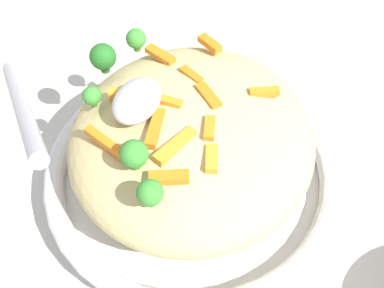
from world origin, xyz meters
name	(u,v)px	position (x,y,z in m)	size (l,w,h in m)	color
ground_plane	(192,187)	(0.00, 0.00, 0.00)	(2.40, 2.40, 0.00)	beige
serving_bowl	(192,174)	(0.00, 0.00, 0.02)	(0.30, 0.30, 0.05)	silver
pasta_mound	(192,139)	(0.00, 0.00, 0.08)	(0.24, 0.23, 0.09)	#D1BA7A
carrot_piece_0	(180,147)	(0.04, 0.00, 0.13)	(0.04, 0.01, 0.01)	orange
carrot_piece_1	(208,96)	(-0.02, 0.01, 0.13)	(0.03, 0.01, 0.01)	orange
carrot_piece_2	(192,75)	(-0.04, -0.01, 0.13)	(0.03, 0.01, 0.01)	orange
carrot_piece_3	(169,177)	(0.07, 0.01, 0.12)	(0.03, 0.01, 0.01)	orange
carrot_piece_4	(164,104)	(0.00, -0.02, 0.13)	(0.03, 0.01, 0.01)	orange
carrot_piece_5	(105,142)	(0.06, -0.06, 0.12)	(0.04, 0.01, 0.01)	orange
carrot_piece_6	(210,128)	(0.02, 0.02, 0.13)	(0.02, 0.01, 0.01)	orange
carrot_piece_7	(129,94)	(0.00, -0.06, 0.13)	(0.04, 0.01, 0.01)	orange
carrot_piece_8	(212,159)	(0.04, 0.03, 0.12)	(0.03, 0.01, 0.01)	orange
carrot_piece_9	(210,43)	(-0.09, -0.01, 0.12)	(0.03, 0.01, 0.01)	orange
carrot_piece_10	(264,92)	(-0.04, 0.05, 0.12)	(0.03, 0.01, 0.01)	orange
carrot_piece_11	(160,55)	(-0.06, -0.05, 0.12)	(0.03, 0.01, 0.01)	orange
carrot_piece_12	(155,128)	(0.03, -0.02, 0.13)	(0.04, 0.01, 0.01)	orange
broccoli_floret_0	(92,96)	(0.02, -0.09, 0.13)	(0.02, 0.02, 0.02)	#377928
broccoli_floret_1	(136,39)	(-0.06, -0.08, 0.13)	(0.02, 0.02, 0.02)	#377928
broccoli_floret_2	(103,57)	(-0.03, -0.10, 0.14)	(0.03, 0.03, 0.03)	#205B1C
broccoli_floret_3	(153,194)	(0.10, 0.00, 0.13)	(0.02, 0.02, 0.03)	#377928
broccoli_floret_4	(134,154)	(0.07, -0.03, 0.14)	(0.02, 0.02, 0.03)	#377928
serving_spoon	(93,102)	(0.04, -0.07, 0.15)	(0.16, 0.15, 0.09)	#B7B7BC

